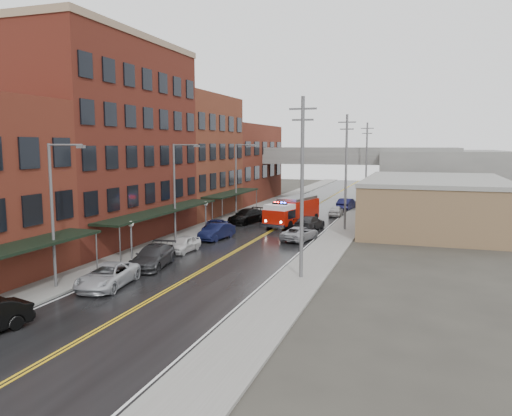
% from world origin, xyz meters
% --- Properties ---
extents(ground, '(220.00, 220.00, 0.00)m').
position_xyz_m(ground, '(0.00, 0.00, 0.00)').
color(ground, '#2D2B26').
rests_on(ground, ground).
extents(road, '(11.00, 160.00, 0.02)m').
position_xyz_m(road, '(0.00, 30.00, 0.01)').
color(road, black).
rests_on(road, ground).
extents(sidewalk_left, '(3.00, 160.00, 0.15)m').
position_xyz_m(sidewalk_left, '(-7.30, 30.00, 0.07)').
color(sidewalk_left, slate).
rests_on(sidewalk_left, ground).
extents(sidewalk_right, '(3.00, 160.00, 0.15)m').
position_xyz_m(sidewalk_right, '(7.30, 30.00, 0.07)').
color(sidewalk_right, slate).
rests_on(sidewalk_right, ground).
extents(curb_left, '(0.30, 160.00, 0.15)m').
position_xyz_m(curb_left, '(-5.65, 30.00, 0.07)').
color(curb_left, gray).
rests_on(curb_left, ground).
extents(curb_right, '(0.30, 160.00, 0.15)m').
position_xyz_m(curb_right, '(5.65, 30.00, 0.07)').
color(curb_right, gray).
rests_on(curb_right, ground).
extents(brick_building_b, '(9.00, 20.00, 18.00)m').
position_xyz_m(brick_building_b, '(-13.30, 23.00, 9.00)').
color(brick_building_b, '#5A2217').
rests_on(brick_building_b, ground).
extents(brick_building_c, '(9.00, 15.00, 15.00)m').
position_xyz_m(brick_building_c, '(-13.30, 40.50, 7.50)').
color(brick_building_c, brown).
rests_on(brick_building_c, ground).
extents(brick_building_far, '(9.00, 20.00, 12.00)m').
position_xyz_m(brick_building_far, '(-13.30, 58.00, 6.00)').
color(brick_building_far, maroon).
rests_on(brick_building_far, ground).
extents(tan_building, '(14.00, 22.00, 5.00)m').
position_xyz_m(tan_building, '(16.00, 40.00, 2.50)').
color(tan_building, olive).
rests_on(tan_building, ground).
extents(right_far_block, '(18.00, 30.00, 8.00)m').
position_xyz_m(right_far_block, '(18.00, 70.00, 4.00)').
color(right_far_block, slate).
rests_on(right_far_block, ground).
extents(awning_1, '(2.60, 18.00, 3.09)m').
position_xyz_m(awning_1, '(-7.49, 23.00, 2.99)').
color(awning_1, black).
rests_on(awning_1, ground).
extents(awning_2, '(2.60, 13.00, 3.09)m').
position_xyz_m(awning_2, '(-7.49, 40.50, 2.99)').
color(awning_2, black).
rests_on(awning_2, ground).
extents(globe_lamp_1, '(0.44, 0.44, 3.12)m').
position_xyz_m(globe_lamp_1, '(-6.40, 16.00, 2.31)').
color(globe_lamp_1, '#59595B').
rests_on(globe_lamp_1, ground).
extents(globe_lamp_2, '(0.44, 0.44, 3.12)m').
position_xyz_m(globe_lamp_2, '(-6.40, 30.00, 2.31)').
color(globe_lamp_2, '#59595B').
rests_on(globe_lamp_2, ground).
extents(street_lamp_0, '(2.64, 0.22, 9.00)m').
position_xyz_m(street_lamp_0, '(-6.55, 8.00, 5.19)').
color(street_lamp_0, '#59595B').
rests_on(street_lamp_0, ground).
extents(street_lamp_1, '(2.64, 0.22, 9.00)m').
position_xyz_m(street_lamp_1, '(-6.55, 24.00, 5.19)').
color(street_lamp_1, '#59595B').
rests_on(street_lamp_1, ground).
extents(street_lamp_2, '(2.64, 0.22, 9.00)m').
position_xyz_m(street_lamp_2, '(-6.55, 40.00, 5.19)').
color(street_lamp_2, '#59595B').
rests_on(street_lamp_2, ground).
extents(utility_pole_0, '(1.80, 0.24, 12.00)m').
position_xyz_m(utility_pole_0, '(7.20, 15.00, 6.31)').
color(utility_pole_0, '#59595B').
rests_on(utility_pole_0, ground).
extents(utility_pole_1, '(1.80, 0.24, 12.00)m').
position_xyz_m(utility_pole_1, '(7.20, 35.00, 6.31)').
color(utility_pole_1, '#59595B').
rests_on(utility_pole_1, ground).
extents(utility_pole_2, '(1.80, 0.24, 12.00)m').
position_xyz_m(utility_pole_2, '(7.20, 55.00, 6.31)').
color(utility_pole_2, '#59595B').
rests_on(utility_pole_2, ground).
extents(overpass, '(40.00, 10.00, 7.50)m').
position_xyz_m(overpass, '(0.00, 62.00, 5.99)').
color(overpass, slate).
rests_on(overpass, ground).
extents(fire_truck, '(4.88, 8.87, 3.10)m').
position_xyz_m(fire_truck, '(1.17, 36.38, 1.68)').
color(fire_truck, '#A91407').
rests_on(fire_truck, ground).
extents(parked_car_left_2, '(3.08, 5.53, 1.46)m').
position_xyz_m(parked_car_left_2, '(-3.92, 9.30, 0.73)').
color(parked_car_left_2, '#B1B4BA').
rests_on(parked_car_left_2, ground).
extents(parked_car_left_3, '(3.03, 5.69, 1.57)m').
position_xyz_m(parked_car_left_3, '(-3.87, 14.83, 0.78)').
color(parked_car_left_3, '#28282B').
rests_on(parked_car_left_3, ground).
extents(parked_car_left_4, '(1.79, 4.04, 1.35)m').
position_xyz_m(parked_car_left_4, '(-4.06, 20.16, 0.68)').
color(parked_car_left_4, silver).
rests_on(parked_car_left_4, ground).
extents(parked_car_left_5, '(2.24, 4.78, 1.52)m').
position_xyz_m(parked_car_left_5, '(-3.60, 26.24, 0.76)').
color(parked_car_left_5, black).
rests_on(parked_car_left_5, ground).
extents(parked_car_left_6, '(3.67, 5.51, 1.41)m').
position_xyz_m(parked_car_left_6, '(-4.82, 28.80, 0.70)').
color(parked_car_left_6, '#13184A').
rests_on(parked_car_left_6, ground).
extents(parked_car_left_7, '(3.66, 6.00, 1.63)m').
position_xyz_m(parked_car_left_7, '(-4.16, 36.46, 0.81)').
color(parked_car_left_7, black).
rests_on(parked_car_left_7, ground).
extents(parked_car_right_0, '(3.17, 5.13, 1.33)m').
position_xyz_m(parked_car_right_0, '(4.00, 28.20, 0.66)').
color(parked_car_right_0, '#929399').
rests_on(parked_car_right_0, ground).
extents(parked_car_right_1, '(2.73, 5.47, 1.52)m').
position_xyz_m(parked_car_right_1, '(3.60, 34.20, 0.76)').
color(parked_car_right_1, '#242426').
rests_on(parked_car_right_1, ground).
extents(parked_car_right_2, '(1.77, 4.02, 1.35)m').
position_xyz_m(parked_car_right_2, '(4.60, 45.35, 0.67)').
color(parked_car_right_2, '#B6B6B6').
rests_on(parked_car_right_2, ground).
extents(parked_car_right_3, '(2.39, 5.03, 1.59)m').
position_xyz_m(parked_car_right_3, '(5.00, 52.20, 0.80)').
color(parked_car_right_3, black).
rests_on(parked_car_right_3, ground).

